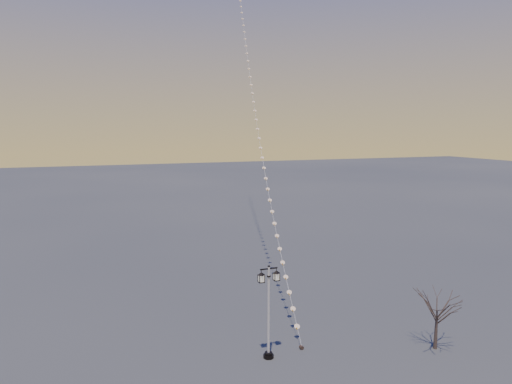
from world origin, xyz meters
name	(u,v)px	position (x,y,z in m)	size (l,w,h in m)	color
ground	(316,363)	(0.00, 0.00, 0.00)	(300.00, 300.00, 0.00)	#404240
street_lamp	(269,307)	(-2.25, 1.46, 3.03)	(1.39, 0.61, 5.47)	black
bare_tree	(437,307)	(7.47, -0.98, 2.56)	(2.22, 2.22, 3.69)	#3D3026
kite_train	(257,93)	(5.89, 25.16, 16.74)	(12.45, 47.47, 33.64)	#322219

